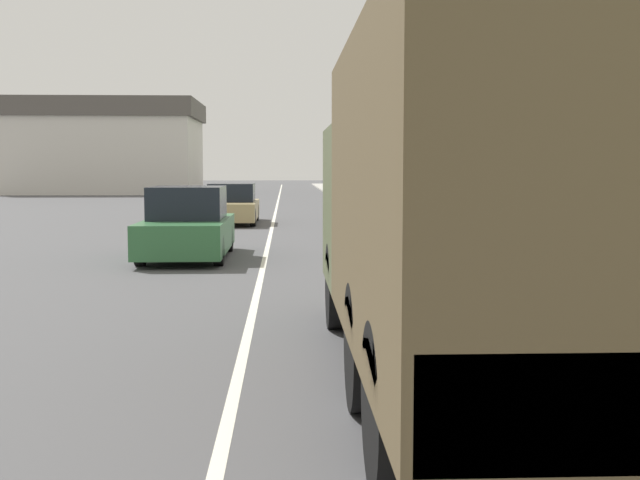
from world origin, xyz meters
name	(u,v)px	position (x,y,z in m)	size (l,w,h in m)	color
ground_plane	(275,213)	(0.00, 40.00, 0.00)	(180.00, 180.00, 0.00)	#4C4C4F
lane_centre_stripe	(275,213)	(0.00, 40.00, 0.00)	(0.12, 120.00, 0.00)	silver
sidewalk_right	(373,211)	(4.50, 40.00, 0.06)	(1.80, 120.00, 0.12)	#ADAAA3
grass_strip_right	(467,212)	(8.90, 40.00, 0.01)	(7.00, 120.00, 0.02)	#6B9347
military_truck	(470,204)	(2.20, 10.55, 1.76)	(2.35, 7.91, 3.19)	#545B3D
car_nearest_ahead	(188,226)	(-1.78, 21.70, 0.74)	(1.86, 4.50, 1.65)	#336B3D
car_second_ahead	(232,205)	(-1.53, 33.21, 0.68)	(1.87, 4.90, 1.49)	tan
building_distant	(100,147)	(-14.50, 68.95, 3.74)	(16.01, 11.15, 7.38)	beige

